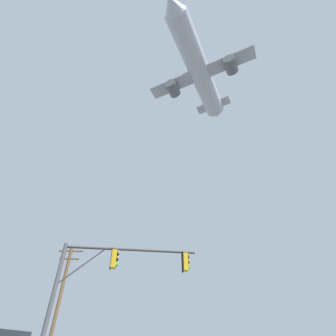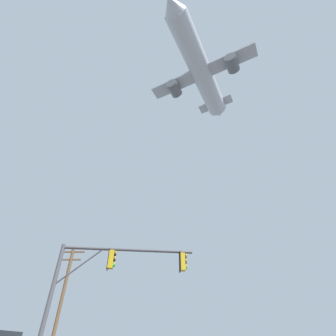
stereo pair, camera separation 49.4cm
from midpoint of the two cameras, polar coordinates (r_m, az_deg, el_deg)
name	(u,v)px [view 2 (the right image)]	position (r m, az deg, el deg)	size (l,w,h in m)	color
signal_pole_near	(109,272)	(13.49, -12.77, -23.04)	(6.94, 1.04, 5.57)	#4C4C51
utility_pole	(63,295)	(24.56, -23.19, -26.02)	(2.20, 0.28, 8.79)	brown
airplane	(200,69)	(56.19, 7.85, 22.31)	(22.02, 28.51, 8.27)	#B7BCC6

